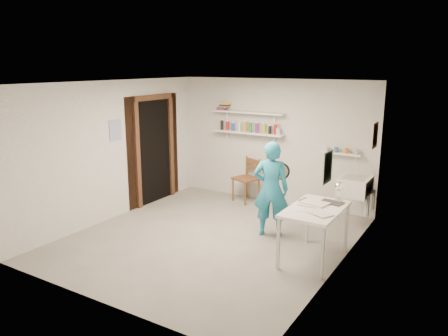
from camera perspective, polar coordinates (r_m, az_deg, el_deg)
The scene contains 27 objects.
floor at distance 6.95m, azimuth -1.74°, elevation -9.19°, with size 4.00×4.50×0.02m, color slate.
ceiling at distance 6.42m, azimuth -1.89°, elevation 11.17°, with size 4.00×4.50×0.02m, color silver.
wall_back at distance 8.53m, azimuth 6.53°, elevation 3.46°, with size 4.00×0.02×2.40m, color silver.
wall_front at distance 4.91m, azimuth -16.40°, elevation -4.44°, with size 4.00×0.02×2.40m, color silver.
wall_left at distance 7.84m, azimuth -14.22°, elevation 2.26°, with size 0.02×4.50×2.40m, color silver.
wall_right at distance 5.76m, azimuth 15.18°, elevation -1.75°, with size 0.02×4.50×2.40m, color silver.
doorway_recess at distance 8.62m, azimuth -9.10°, elevation 2.13°, with size 0.02×0.90×2.00m, color black.
corridor_box at distance 9.08m, azimuth -12.54°, elevation 2.87°, with size 1.40×1.50×2.10m, color brown.
door_lintel at distance 8.47m, azimuth -9.26°, elevation 9.10°, with size 0.06×1.05×0.10m, color brown.
door_jamb_near at distance 8.24m, azimuth -11.24°, elevation 1.52°, with size 0.06×0.10×2.00m, color brown.
door_jamb_far at distance 8.98m, azimuth -6.94°, elevation 2.66°, with size 0.06×0.10×2.00m, color brown.
shelf_lower at distance 8.61m, azimuth 3.16°, elevation 4.63°, with size 1.50×0.22×0.03m, color white.
shelf_upper at distance 8.56m, azimuth 3.19°, elevation 7.28°, with size 1.50×0.22×0.03m, color white.
ledge_shelf at distance 7.99m, azimuth 15.04°, elevation 1.83°, with size 0.70×0.14×0.03m, color white.
poster_left at distance 7.80m, azimuth -13.99°, elevation 4.83°, with size 0.01×0.28×0.36m, color #334C7F.
poster_right_a at distance 7.41m, azimuth 19.15°, elevation 4.05°, with size 0.01×0.34×0.42m, color #995933.
poster_right_b at distance 5.19m, azimuth 13.42°, elevation 0.11°, with size 0.01×0.30×0.38m, color #3F724C.
belfast_sink at distance 7.55m, azimuth 16.73°, elevation -2.23°, with size 0.48×0.60×0.30m, color white.
man at distance 6.86m, azimuth 6.15°, elevation -2.76°, with size 0.55×0.36×1.52m, color teal.
wall_clock at distance 6.95m, azimuth 7.49°, elevation -0.42°, with size 0.27×0.27×0.04m, color #C6B587.
wooden_chair at distance 8.60m, azimuth 2.88°, elevation -1.39°, with size 0.44×0.42×0.93m, color brown.
work_table at distance 6.22m, azimuth 11.68°, elevation -8.43°, with size 0.68×1.13×0.75m, color white.
desk_lamp at distance 6.39m, azimuth 14.90°, elevation -2.36°, with size 0.14×0.14×0.14m, color white.
spray_cans at distance 8.59m, azimuth 3.17°, elevation 5.29°, with size 1.32×0.06×0.17m.
book_stack at distance 8.82m, azimuth -0.04°, elevation 8.04°, with size 0.26×0.14×0.14m.
ledge_pots at distance 7.98m, azimuth 15.07°, elevation 2.26°, with size 0.48×0.07×0.09m.
papers at distance 6.09m, azimuth 11.86°, elevation -5.02°, with size 0.30×0.22×0.02m.
Camera 1 is at (3.51, -5.37, 2.66)m, focal length 35.00 mm.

